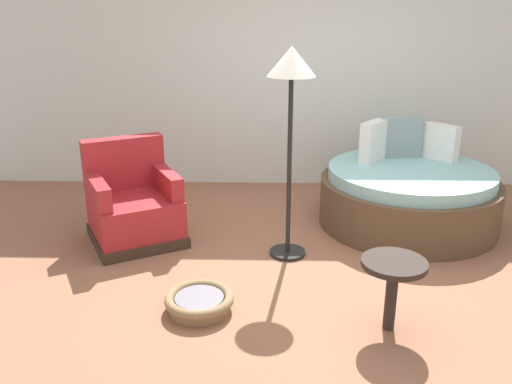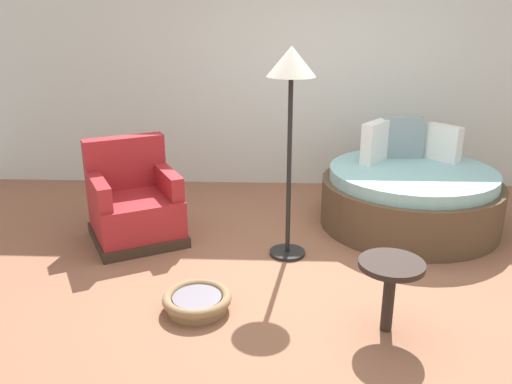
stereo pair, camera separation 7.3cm
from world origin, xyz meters
name	(u,v)px [view 1 (the left image)]	position (x,y,z in m)	size (l,w,h in m)	color
ground_plane	(313,274)	(0.00, 0.00, -0.01)	(8.00, 8.00, 0.02)	#936047
back_wall	(301,76)	(0.00, 2.45, 1.33)	(8.00, 0.12, 2.65)	silver
round_daybed	(408,195)	(1.04, 1.11, 0.31)	(1.77, 1.77, 1.03)	brown
red_armchair	(133,206)	(-1.65, 0.66, 0.33)	(1.08, 1.08, 0.94)	#38281E
pet_basket	(199,302)	(-0.88, -0.60, 0.07)	(0.51, 0.51, 0.13)	#8E704C
side_table	(393,273)	(0.46, -0.79, 0.43)	(0.44, 0.44, 0.52)	#2D231E
floor_lamp	(291,82)	(-0.20, 0.36, 1.53)	(0.40, 0.40, 1.82)	black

